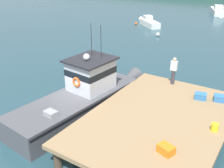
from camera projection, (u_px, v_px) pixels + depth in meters
ground_plane at (80, 111)px, 15.57m from camera, size 200.00×200.00×0.00m
dock at (158, 119)px, 12.74m from camera, size 6.00×9.00×1.20m
main_fishing_boat at (84, 96)px, 15.11m from camera, size 3.33×9.93×4.80m
crate_stack_near_edge at (201, 96)px, 14.25m from camera, size 0.69×0.57×0.33m
crate_stack_mid_dock at (166, 149)px, 10.23m from camera, size 0.71×0.60×0.33m
crate_single_far at (220, 98)px, 14.03m from camera, size 0.69×0.57×0.34m
bait_bucket at (215, 127)px, 11.59m from camera, size 0.32×0.32×0.34m
deckhand_by_the_boat at (174, 70)px, 15.75m from camera, size 0.36×0.22×1.63m
moored_boat_near_channel at (149, 22)px, 35.96m from camera, size 4.46×4.01×1.27m
moored_boat_mid_harbor at (218, 11)px, 43.33m from camera, size 3.49×6.08×1.55m
mooring_buoy_spare_mooring at (158, 34)px, 30.94m from camera, size 0.43×0.43×0.43m
mooring_buoy_outer at (136, 23)px, 36.58m from camera, size 0.33×0.33×0.33m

